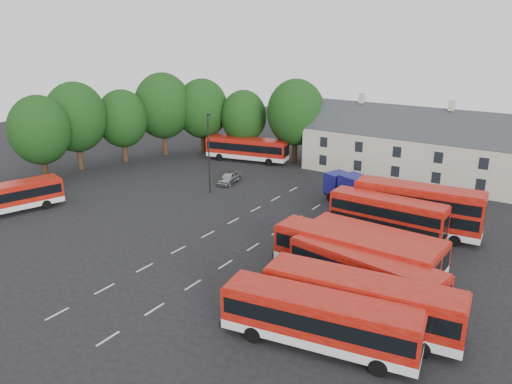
{
  "coord_description": "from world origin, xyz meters",
  "views": [
    {
      "loc": [
        26.95,
        -30.79,
        18.17
      ],
      "look_at": [
        0.54,
        9.21,
        2.2
      ],
      "focal_mm": 35.0,
      "sensor_mm": 36.0,
      "label": 1
    }
  ],
  "objects_px": {
    "bus_row_a": "(320,317)",
    "bus_west": "(6,197)",
    "silver_car": "(229,178)",
    "bus_dd_south": "(387,217)",
    "box_truck": "(357,190)",
    "lamppost": "(209,151)"
  },
  "relations": [
    {
      "from": "bus_row_a",
      "to": "bus_west",
      "type": "distance_m",
      "value": 36.55
    },
    {
      "from": "bus_row_a",
      "to": "silver_car",
      "type": "distance_m",
      "value": 33.42
    },
    {
      "from": "bus_dd_south",
      "to": "silver_car",
      "type": "relative_size",
      "value": 2.45
    },
    {
      "from": "bus_row_a",
      "to": "box_truck",
      "type": "xyz_separation_m",
      "value": [
        -7.65,
        24.03,
        -0.12
      ]
    },
    {
      "from": "bus_dd_south",
      "to": "bus_west",
      "type": "xyz_separation_m",
      "value": [
        -34.48,
        -14.43,
        -0.51
      ]
    },
    {
      "from": "bus_row_a",
      "to": "bus_dd_south",
      "type": "relative_size",
      "value": 1.19
    },
    {
      "from": "bus_dd_south",
      "to": "lamppost",
      "type": "height_order",
      "value": "lamppost"
    },
    {
      "from": "box_truck",
      "to": "silver_car",
      "type": "relative_size",
      "value": 1.93
    },
    {
      "from": "box_truck",
      "to": "silver_car",
      "type": "height_order",
      "value": "box_truck"
    },
    {
      "from": "bus_west",
      "to": "silver_car",
      "type": "distance_m",
      "value": 24.35
    },
    {
      "from": "silver_car",
      "to": "bus_dd_south",
      "type": "bearing_deg",
      "value": -25.13
    },
    {
      "from": "bus_dd_south",
      "to": "box_truck",
      "type": "relative_size",
      "value": 1.27
    },
    {
      "from": "bus_west",
      "to": "lamppost",
      "type": "distance_m",
      "value": 21.31
    },
    {
      "from": "silver_car",
      "to": "lamppost",
      "type": "distance_m",
      "value": 5.9
    },
    {
      "from": "bus_row_a",
      "to": "box_truck",
      "type": "bearing_deg",
      "value": 98.31
    },
    {
      "from": "bus_west",
      "to": "lamppost",
      "type": "xyz_separation_m",
      "value": [
        12.97,
        16.64,
        3.04
      ]
    },
    {
      "from": "silver_car",
      "to": "box_truck",
      "type": "bearing_deg",
      "value": -6.62
    },
    {
      "from": "silver_car",
      "to": "lamppost",
      "type": "bearing_deg",
      "value": -94.14
    },
    {
      "from": "box_truck",
      "to": "lamppost",
      "type": "bearing_deg",
      "value": -141.87
    },
    {
      "from": "bus_row_a",
      "to": "bus_dd_south",
      "type": "bearing_deg",
      "value": 87.29
    },
    {
      "from": "bus_dd_south",
      "to": "silver_car",
      "type": "height_order",
      "value": "bus_dd_south"
    },
    {
      "from": "bus_row_a",
      "to": "box_truck",
      "type": "distance_m",
      "value": 25.22
    }
  ]
}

